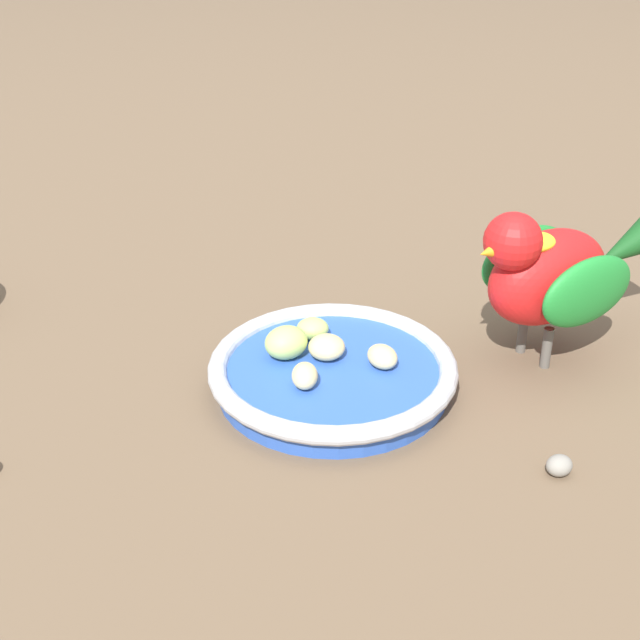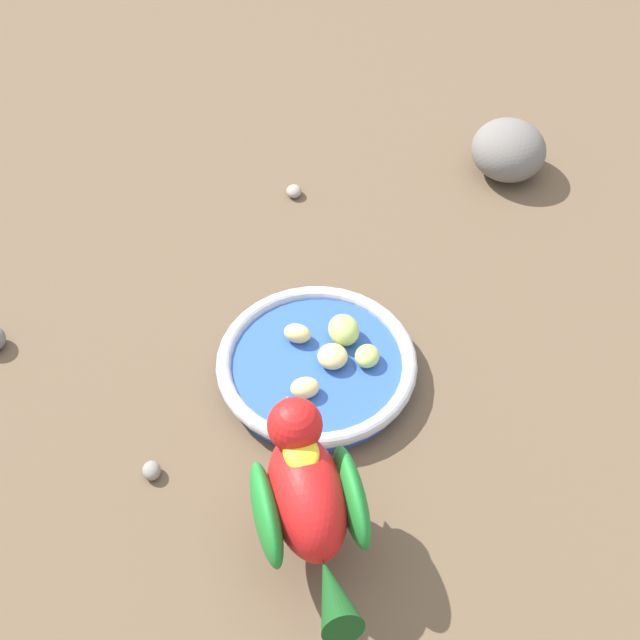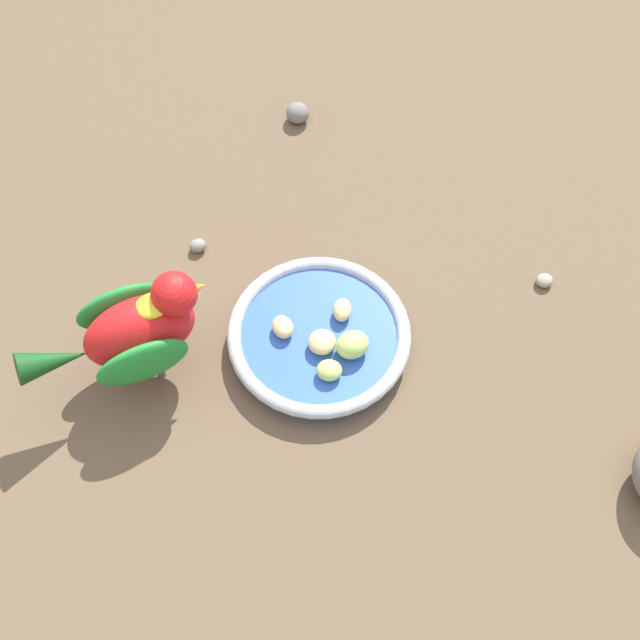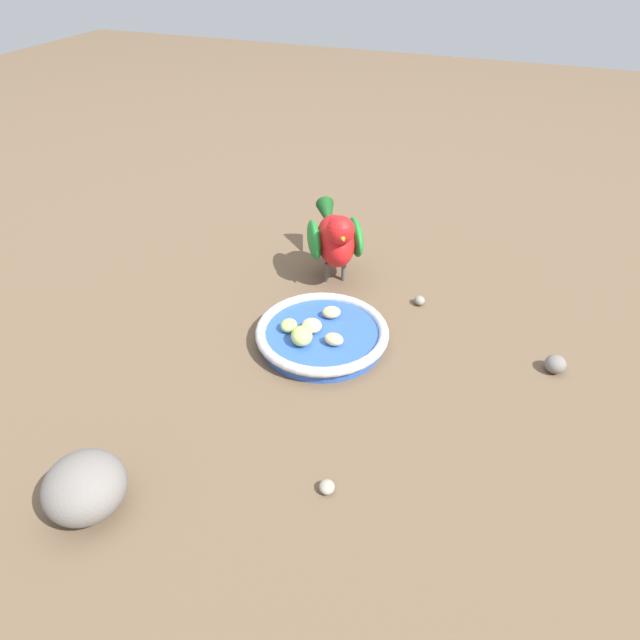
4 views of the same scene
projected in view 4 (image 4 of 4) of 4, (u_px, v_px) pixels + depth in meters
The scene contains 12 objects.
ground_plane at pixel (325, 338), 0.85m from camera, with size 4.00×4.00×0.00m, color brown.
feeding_bowl at pixel (323, 335), 0.83m from camera, with size 0.19×0.19×0.03m.
apple_piece_0 at pixel (334, 339), 0.80m from camera, with size 0.03×0.02×0.02m, color #E5C67F.
apple_piece_1 at pixel (312, 326), 0.82m from camera, with size 0.03×0.03×0.02m, color #E5C67F.
apple_piece_2 at pixel (331, 312), 0.85m from camera, with size 0.03×0.02×0.02m, color #E5C67F.
apple_piece_3 at pixel (302, 336), 0.80m from camera, with size 0.03×0.03×0.03m, color #B2CC66.
apple_piece_4 at pixel (289, 325), 0.82m from camera, with size 0.03×0.02×0.02m, color #B2CC66.
parrot at pixel (335, 237), 0.94m from camera, with size 0.13×0.18×0.14m.
rock_large at pixel (85, 487), 0.59m from camera, with size 0.09×0.09×0.07m, color slate.
pebble_0 at pixel (420, 301), 0.91m from camera, with size 0.02×0.02×0.01m, color gray.
pebble_1 at pixel (555, 364), 0.78m from camera, with size 0.03×0.03×0.02m, color slate.
pebble_2 at pixel (327, 487), 0.62m from camera, with size 0.02×0.02×0.01m, color gray.
Camera 4 is at (-0.24, 0.63, 0.52)m, focal length 32.08 mm.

